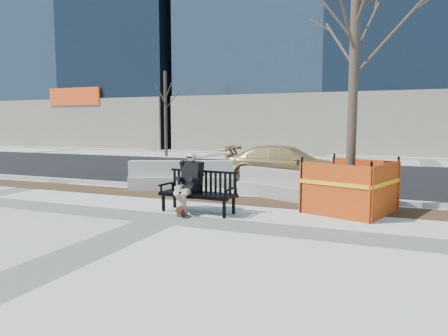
% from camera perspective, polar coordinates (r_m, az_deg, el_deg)
% --- Properties ---
extents(ground, '(120.00, 120.00, 0.00)m').
position_cam_1_polar(ground, '(9.22, -8.03, -6.81)').
color(ground, beige).
rests_on(ground, ground).
extents(mulch_strip, '(40.00, 1.20, 0.02)m').
position_cam_1_polar(mulch_strip, '(11.49, -1.47, -4.14)').
color(mulch_strip, '#47301C').
rests_on(mulch_strip, ground).
extents(asphalt_street, '(60.00, 10.40, 0.01)m').
position_cam_1_polar(asphalt_street, '(17.28, 6.84, -0.71)').
color(asphalt_street, black).
rests_on(asphalt_street, ground).
extents(curb, '(60.00, 0.25, 0.12)m').
position_cam_1_polar(curb, '(12.34, 0.31, -3.16)').
color(curb, '#9E9B93').
rests_on(curb, ground).
extents(bench, '(1.87, 0.79, 0.97)m').
position_cam_1_polar(bench, '(9.74, -3.54, -6.06)').
color(bench, black).
rests_on(bench, ground).
extents(seated_man, '(0.66, 1.01, 1.36)m').
position_cam_1_polar(seated_man, '(9.91, -4.66, -5.86)').
color(seated_man, black).
rests_on(seated_man, ground).
extents(tree_fence, '(3.25, 3.25, 6.41)m').
position_cam_1_polar(tree_fence, '(10.21, 16.61, -5.74)').
color(tree_fence, '#E84113').
rests_on(tree_fence, ground).
extents(sedan, '(4.41, 1.86, 1.27)m').
position_cam_1_polar(sedan, '(14.63, 8.46, -2.00)').
color(sedan, '#A88B4F').
rests_on(sedan, ground).
extents(jersey_barrier_left, '(3.19, 1.79, 0.91)m').
position_cam_1_polar(jersey_barrier_left, '(13.01, -5.80, -2.98)').
color(jersey_barrier_left, '#AAA89F').
rests_on(jersey_barrier_left, ground).
extents(jersey_barrier_right, '(2.80, 1.61, 0.80)m').
position_cam_1_polar(jersey_barrier_right, '(11.56, 7.74, -4.16)').
color(jersey_barrier_right, gray).
rests_on(jersey_barrier_right, ground).
extents(far_tree_left, '(2.71, 2.71, 5.59)m').
position_cam_1_polar(far_tree_left, '(26.15, -7.84, 1.59)').
color(far_tree_left, '#46392D').
rests_on(far_tree_left, ground).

